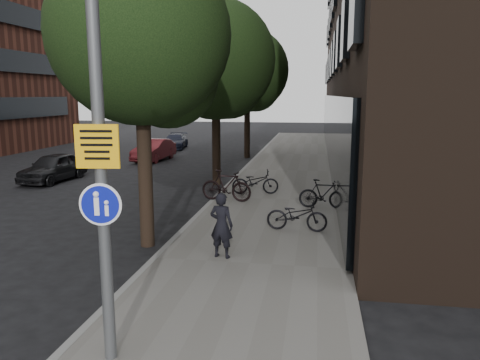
% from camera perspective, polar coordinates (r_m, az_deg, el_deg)
% --- Properties ---
extents(ground, '(120.00, 120.00, 0.00)m').
position_cam_1_polar(ground, '(7.82, -4.36, -19.24)').
color(ground, black).
rests_on(ground, ground).
extents(sidewalk, '(4.50, 60.00, 0.12)m').
position_cam_1_polar(sidewalk, '(17.09, 4.39, -2.52)').
color(sidewalk, '#605D59').
rests_on(sidewalk, ground).
extents(curb_edge, '(0.15, 60.00, 0.13)m').
position_cam_1_polar(curb_edge, '(17.42, -3.01, -2.24)').
color(curb_edge, slate).
rests_on(curb_edge, ground).
extents(building_right_dark_brick, '(12.00, 40.00, 18.00)m').
position_cam_1_polar(building_right_dark_brick, '(29.85, 23.87, 19.44)').
color(building_right_dark_brick, black).
rests_on(building_right_dark_brick, ground).
extents(street_tree_near, '(4.40, 4.40, 7.50)m').
position_cam_1_polar(street_tree_near, '(12.06, -11.48, 16.11)').
color(street_tree_near, black).
rests_on(street_tree_near, ground).
extents(street_tree_mid, '(5.00, 5.00, 7.80)m').
position_cam_1_polar(street_tree_mid, '(20.22, -2.71, 13.91)').
color(street_tree_mid, black).
rests_on(street_tree_mid, ground).
extents(street_tree_far, '(5.00, 5.00, 7.80)m').
position_cam_1_polar(street_tree_far, '(29.07, 1.07, 12.83)').
color(street_tree_far, black).
rests_on(street_tree_far, ground).
extents(signpost, '(0.58, 0.17, 5.03)m').
position_cam_1_polar(signpost, '(6.58, -16.50, -0.59)').
color(signpost, '#595B5E').
rests_on(signpost, sidewalk).
extents(pedestrian, '(0.62, 0.47, 1.54)m').
position_cam_1_polar(pedestrian, '(10.85, -2.28, -5.53)').
color(pedestrian, black).
rests_on(pedestrian, sidewalk).
extents(parked_bike_facade_near, '(1.72, 0.70, 0.88)m').
position_cam_1_polar(parked_bike_facade_near, '(13.12, 6.95, -4.28)').
color(parked_bike_facade_near, black).
rests_on(parked_bike_facade_near, sidewalk).
extents(parked_bike_facade_far, '(1.65, 0.56, 0.98)m').
position_cam_1_polar(parked_bike_facade_far, '(15.79, 10.13, -1.68)').
color(parked_bike_facade_far, black).
rests_on(parked_bike_facade_far, sidewalk).
extents(parked_bike_curb_near, '(1.85, 0.93, 0.93)m').
position_cam_1_polar(parked_bike_curb_near, '(17.83, 1.87, -0.23)').
color(parked_bike_curb_near, black).
rests_on(parked_bike_curb_near, sidewalk).
extents(parked_bike_curb_far, '(1.91, 0.81, 1.11)m').
position_cam_1_polar(parked_bike_curb_far, '(16.63, -1.68, -0.68)').
color(parked_bike_curb_far, black).
rests_on(parked_bike_curb_far, sidewalk).
extents(parked_car_near, '(1.81, 3.84, 1.27)m').
position_cam_1_polar(parked_car_near, '(22.69, -21.80, 1.45)').
color(parked_car_near, black).
rests_on(parked_car_near, ground).
extents(parked_car_mid, '(1.64, 3.94, 1.27)m').
position_cam_1_polar(parked_car_mid, '(28.15, -10.45, 3.61)').
color(parked_car_mid, '#5A191E').
rests_on(parked_car_mid, ground).
extents(parked_car_far, '(1.96, 3.84, 1.07)m').
position_cam_1_polar(parked_car_far, '(34.28, -7.91, 4.70)').
color(parked_car_far, black).
rests_on(parked_car_far, ground).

